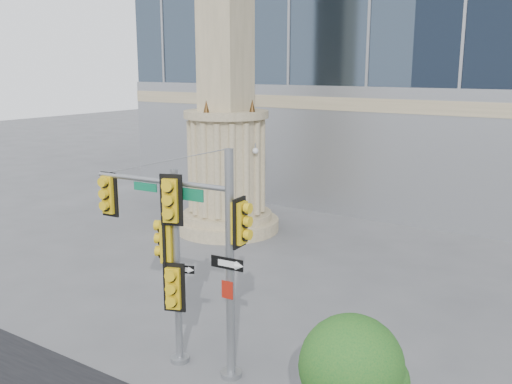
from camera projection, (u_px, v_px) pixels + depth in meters
The scene contains 5 objects.
ground at pixel (205, 353), 13.97m from camera, with size 120.00×120.00×0.00m, color #545456.
monument at pixel (226, 100), 23.33m from camera, with size 4.40×4.40×16.60m.
main_signal_pole at pixel (194, 234), 12.70m from camera, with size 4.05×0.70×5.21m.
secondary_signal_pole at pixel (173, 253), 12.93m from camera, with size 0.88×0.63×4.66m.
street_tree at pixel (353, 371), 9.57m from camera, with size 1.83×1.79×2.85m.
Camera 1 is at (8.15, -9.92, 6.90)m, focal length 40.00 mm.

